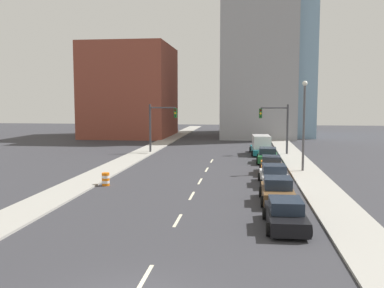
# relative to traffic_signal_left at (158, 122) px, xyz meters

# --- Properties ---
(sidewalk_left) EXTENTS (2.78, 90.86, 0.13)m
(sidewalk_left) POSITION_rel_traffic_signal_left_xyz_m (-1.75, 7.78, -3.63)
(sidewalk_left) COLOR #9E9B93
(sidewalk_left) RESTS_ON ground
(sidewalk_right) EXTENTS (2.78, 90.86, 0.13)m
(sidewalk_right) POSITION_rel_traffic_signal_left_xyz_m (15.55, 7.78, -3.63)
(sidewalk_right) COLOR #9E9B93
(sidewalk_right) RESTS_ON ground
(lane_stripe_at_2m) EXTENTS (0.16, 2.40, 0.01)m
(lane_stripe_at_2m) POSITION_rel_traffic_signal_left_xyz_m (6.90, -35.65, -3.68)
(lane_stripe_at_2m) COLOR beige
(lane_stripe_at_2m) RESTS_ON ground
(lane_stripe_at_9m) EXTENTS (0.16, 2.40, 0.01)m
(lane_stripe_at_9m) POSITION_rel_traffic_signal_left_xyz_m (6.90, -28.35, -3.68)
(lane_stripe_at_9m) COLOR beige
(lane_stripe_at_9m) RESTS_ON ground
(lane_stripe_at_15m) EXTENTS (0.16, 2.40, 0.01)m
(lane_stripe_at_15m) POSITION_rel_traffic_signal_left_xyz_m (6.90, -22.51, -3.68)
(lane_stripe_at_15m) COLOR beige
(lane_stripe_at_15m) RESTS_ON ground
(lane_stripe_at_20m) EXTENTS (0.16, 2.40, 0.01)m
(lane_stripe_at_20m) POSITION_rel_traffic_signal_left_xyz_m (6.90, -17.42, -3.68)
(lane_stripe_at_20m) COLOR beige
(lane_stripe_at_20m) RESTS_ON ground
(lane_stripe_at_26m) EXTENTS (0.16, 2.40, 0.01)m
(lane_stripe_at_26m) POSITION_rel_traffic_signal_left_xyz_m (6.90, -11.78, -3.68)
(lane_stripe_at_26m) COLOR beige
(lane_stripe_at_26m) RESTS_ON ground
(lane_stripe_at_32m) EXTENTS (0.16, 2.40, 0.01)m
(lane_stripe_at_32m) POSITION_rel_traffic_signal_left_xyz_m (6.90, -6.09, -3.68)
(lane_stripe_at_32m) COLOR beige
(lane_stripe_at_32m) RESTS_ON ground
(building_brick_left) EXTENTS (14.00, 16.00, 15.66)m
(building_brick_left) POSITION_rel_traffic_signal_left_xyz_m (-9.60, 23.26, 4.14)
(building_brick_left) COLOR brown
(building_brick_left) RESTS_ON ground
(building_office_center) EXTENTS (12.00, 20.00, 25.85)m
(building_office_center) POSITION_rel_traffic_signal_left_xyz_m (12.26, 27.26, 9.24)
(building_office_center) COLOR #99999E
(building_office_center) RESTS_ON ground
(building_glass_right) EXTENTS (13.00, 20.00, 41.13)m
(building_glass_right) POSITION_rel_traffic_signal_left_xyz_m (15.23, 31.26, 16.88)
(building_glass_right) COLOR #7A9EB7
(building_glass_right) RESTS_ON ground
(traffic_signal_left) EXTENTS (3.35, 0.35, 5.78)m
(traffic_signal_left) POSITION_rel_traffic_signal_left_xyz_m (0.00, 0.00, 0.00)
(traffic_signal_left) COLOR #38383D
(traffic_signal_left) RESTS_ON ground
(traffic_signal_right) EXTENTS (3.35, 0.35, 5.78)m
(traffic_signal_right) POSITION_rel_traffic_signal_left_xyz_m (14.13, 0.00, 0.00)
(traffic_signal_right) COLOR #38383D
(traffic_signal_right) RESTS_ON ground
(traffic_barrel) EXTENTS (0.56, 0.56, 0.95)m
(traffic_barrel) POSITION_rel_traffic_signal_left_xyz_m (0.25, -19.99, -3.21)
(traffic_barrel) COLOR orange
(traffic_barrel) RESTS_ON ground
(street_lamp) EXTENTS (0.44, 0.44, 7.88)m
(street_lamp) POSITION_rel_traffic_signal_left_xyz_m (15.31, -11.97, 0.91)
(street_lamp) COLOR #4C4C51
(street_lamp) RESTS_ON ground
(sedan_black) EXTENTS (2.11, 4.53, 1.42)m
(sedan_black) POSITION_rel_traffic_signal_left_xyz_m (12.31, -28.95, -3.04)
(sedan_black) COLOR black
(sedan_black) RESTS_ON ground
(sedan_brown) EXTENTS (2.13, 4.34, 1.54)m
(sedan_brown) POSITION_rel_traffic_signal_left_xyz_m (12.30, -23.70, -2.99)
(sedan_brown) COLOR brown
(sedan_brown) RESTS_ON ground
(sedan_white) EXTENTS (2.25, 4.52, 1.48)m
(sedan_white) POSITION_rel_traffic_signal_left_xyz_m (12.45, -18.02, -3.02)
(sedan_white) COLOR silver
(sedan_white) RESTS_ON ground
(sedan_orange) EXTENTS (2.10, 4.27, 1.50)m
(sedan_orange) POSITION_rel_traffic_signal_left_xyz_m (12.55, -13.01, -3.01)
(sedan_orange) COLOR orange
(sedan_orange) RESTS_ON ground
(sedan_green) EXTENTS (2.32, 4.68, 1.50)m
(sedan_green) POSITION_rel_traffic_signal_left_xyz_m (12.56, -6.58, -3.00)
(sedan_green) COLOR #1E6033
(sedan_green) RESTS_ON ground
(box_truck_teal) EXTENTS (2.64, 6.37, 2.23)m
(box_truck_teal) POSITION_rel_traffic_signal_left_xyz_m (12.13, -0.02, -2.64)
(box_truck_teal) COLOR #196B75
(box_truck_teal) RESTS_ON ground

